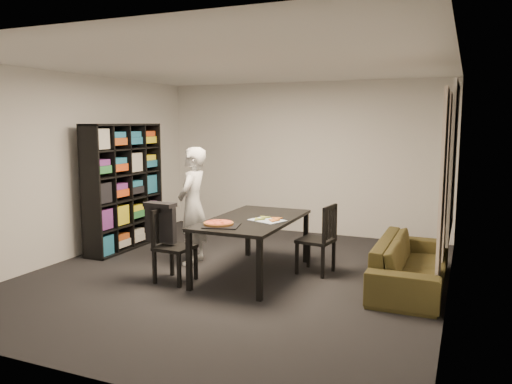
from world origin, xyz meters
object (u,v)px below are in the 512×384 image
at_px(dining_table, 253,223).
at_px(chair_right, 322,235).
at_px(sofa, 411,263).
at_px(person, 193,206).
at_px(pepperoni_pizza, 219,223).
at_px(chair_left, 169,240).
at_px(baking_tray, 221,226).
at_px(bookshelf, 124,187).

bearing_deg(dining_table, chair_right, 26.49).
bearing_deg(sofa, person, 92.93).
bearing_deg(pepperoni_pizza, chair_left, -175.37).
bearing_deg(pepperoni_pizza, dining_table, 70.23).
height_order(dining_table, chair_right, chair_right).
relative_size(chair_left, sofa, 0.46).
distance_m(chair_right, baking_tray, 1.36).
xyz_separation_m(dining_table, chair_left, (-0.85, -0.60, -0.16)).
height_order(person, pepperoni_pizza, person).
bearing_deg(chair_left, person, 11.47).
distance_m(person, baking_tray, 1.12).
bearing_deg(pepperoni_pizza, person, 136.73).
bearing_deg(baking_tray, dining_table, 76.24).
bearing_deg(bookshelf, dining_table, -11.93).
xyz_separation_m(dining_table, person, (-0.97, 0.17, 0.13)).
relative_size(bookshelf, dining_table, 1.09).
height_order(dining_table, baking_tray, baking_tray).
height_order(dining_table, pepperoni_pizza, pepperoni_pizza).
distance_m(dining_table, baking_tray, 0.60).
distance_m(dining_table, sofa, 1.95).
distance_m(dining_table, chair_left, 1.05).
height_order(chair_left, pepperoni_pizza, chair_left).
bearing_deg(sofa, chair_right, 86.25).
height_order(bookshelf, chair_left, bookshelf).
xyz_separation_m(chair_right, pepperoni_pizza, (-0.98, -0.94, 0.25)).
height_order(bookshelf, person, bookshelf).
distance_m(dining_table, person, 0.99).
bearing_deg(chair_left, dining_table, -51.72).
bearing_deg(person, bookshelf, -110.96).
distance_m(bookshelf, baking_tray, 2.47).
bearing_deg(sofa, chair_left, 108.60).
distance_m(baking_tray, sofa, 2.27).
relative_size(chair_left, person, 0.56).
height_order(baking_tray, pepperoni_pizza, pepperoni_pizza).
height_order(chair_left, person, person).
bearing_deg(sofa, pepperoni_pizza, 112.60).
relative_size(dining_table, pepperoni_pizza, 5.00).
xyz_separation_m(chair_right, sofa, (1.10, -0.07, -0.23)).
xyz_separation_m(chair_right, person, (-1.75, -0.22, 0.29)).
bearing_deg(chair_left, bookshelf, 56.76).
relative_size(pepperoni_pizza, sofa, 0.18).
xyz_separation_m(dining_table, sofa, (1.89, 0.32, -0.38)).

